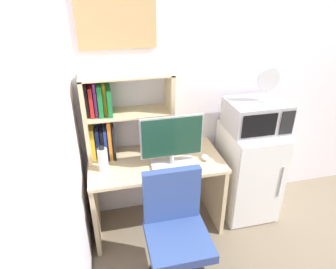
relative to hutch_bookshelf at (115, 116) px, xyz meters
name	(u,v)px	position (x,y,z in m)	size (l,w,h in m)	color
wall_back	(291,73)	(1.68, 0.14, 0.21)	(6.40, 0.04, 2.60)	silver
wall_left	(43,240)	(-0.34, -1.48, 0.21)	(0.04, 4.40, 2.60)	silver
desk	(156,182)	(0.30, -0.17, -0.59)	(1.13, 0.59, 0.72)	beige
hutch_bookshelf	(115,116)	(0.00, 0.00, 0.00)	(0.73, 0.27, 0.72)	beige
monitor	(172,139)	(0.42, -0.27, -0.13)	(0.51, 0.17, 0.44)	#B7B7BC
keyboard	(173,163)	(0.42, -0.27, -0.36)	(0.36, 0.15, 0.02)	silver
computer_mouse	(205,157)	(0.71, -0.26, -0.35)	(0.07, 0.10, 0.04)	silver
water_bottle	(103,159)	(-0.13, -0.22, -0.27)	(0.08, 0.08, 0.21)	silver
mini_fridge	(248,171)	(1.20, -0.16, -0.64)	(0.50, 0.55, 0.91)	white
microwave	(256,116)	(1.20, -0.15, -0.05)	(0.50, 0.39, 0.26)	#ADADB2
desk_fan	(268,82)	(1.26, -0.16, 0.25)	(0.19, 0.11, 0.29)	silver
desk_chair	(176,240)	(0.32, -0.79, -0.68)	(0.50, 0.50, 0.93)	black
wall_corkboard	(116,19)	(0.08, 0.11, 0.74)	(0.60, 0.02, 0.44)	tan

